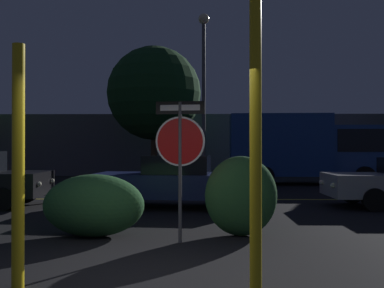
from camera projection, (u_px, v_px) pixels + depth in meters
ground_plane at (147, 282)px, 5.17m from camera, size 260.00×260.00×0.00m
road_center_stripe at (178, 199)px, 13.40m from camera, size 34.31×0.12×0.01m
stop_sign at (180, 143)px, 7.32m from camera, size 0.85×0.13×2.42m
yellow_pole_left at (18, 166)px, 4.96m from camera, size 0.14×0.14×2.84m
yellow_pole_right at (256, 133)px, 4.75m from camera, size 0.13×0.13×3.57m
hedge_bush_1 at (94, 205)px, 7.82m from camera, size 1.85×1.12×1.14m
hedge_bush_2 at (241, 196)px, 7.88m from camera, size 1.33×0.85×1.47m
passing_car_2 at (174, 181)px, 11.60m from camera, size 4.48×2.15×1.41m
delivery_truck at (310, 147)px, 18.94m from camera, size 7.02×2.58×3.08m
street_lamp at (204, 73)px, 18.60m from camera, size 0.47×0.47×7.47m
tree_1 at (154, 93)px, 21.32m from camera, size 4.67×4.67×6.67m
building_backdrop at (213, 145)px, 26.05m from camera, size 27.24×3.35×3.55m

